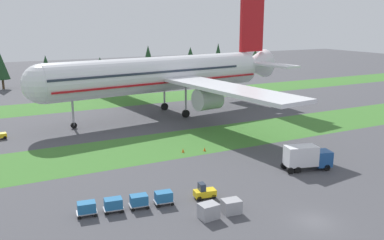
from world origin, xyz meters
The scene contains 16 objects.
ground_plane centered at (0.00, 0.00, 0.00)m, with size 400.00×400.00×0.00m, color #47474C.
grass_strip_near centered at (0.00, 32.62, 0.00)m, with size 320.00×14.98×0.01m, color #3D752D.
grass_strip_far centered at (0.00, 74.58, 0.00)m, with size 320.00×14.98×0.01m, color #3D752D.
airliner centered at (6.32, 53.76, 9.33)m, with size 60.20×74.78×26.00m.
baggage_tug centered at (-7.52, 10.56, 0.81)m, with size 2.76×1.66×1.97m.
cargo_dolly_lead centered at (-12.49, 11.29, 0.92)m, with size 2.39×1.80×1.55m.
cargo_dolly_second centered at (-15.36, 11.71, 0.92)m, with size 2.39×1.80×1.55m.
cargo_dolly_third centered at (-18.23, 12.12, 0.92)m, with size 2.39×1.80×1.55m.
cargo_dolly_fourth centered at (-21.10, 12.54, 0.92)m, with size 2.39×1.80×1.55m.
catering_truck centered at (10.14, 12.39, 1.95)m, with size 7.32×4.05×3.58m.
ground_crew_marshaller centered at (13.35, 18.04, 0.95)m, with size 0.54×0.36×1.74m.
uld_container_0 centered at (-9.62, 5.84, 0.84)m, with size 2.00×1.60×1.68m, color #A3A3A8.
uld_container_1 centered at (-6.71, 5.83, 0.77)m, with size 2.00×1.60×1.54m, color #A3A3A8.
taxiway_marker_0 centered at (1.52, 26.68, 0.31)m, with size 0.44×0.44×0.62m, color orange.
taxiway_marker_1 centered at (-1.91, 27.68, 0.33)m, with size 0.44×0.44×0.66m, color orange.
distant_tree_line centered at (-7.32, 112.39, 7.05)m, with size 155.02×10.62×12.48m.
Camera 1 is at (-30.15, -29.84, 20.86)m, focal length 38.92 mm.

